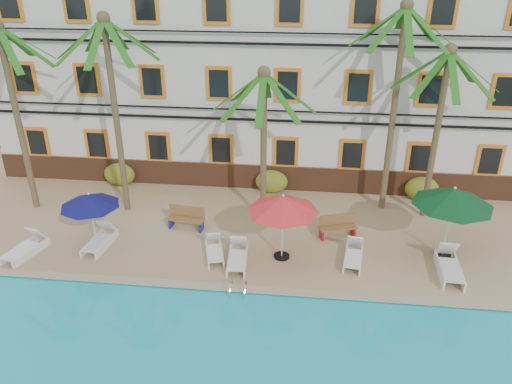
# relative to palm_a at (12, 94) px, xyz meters

# --- Properties ---
(ground) EXTENTS (100.00, 100.00, 0.00)m
(ground) POSITION_rel_palm_a_xyz_m (9.36, -4.02, -5.34)
(ground) COLOR #384C23
(ground) RESTS_ON ground
(pool_deck) EXTENTS (30.00, 12.00, 0.25)m
(pool_deck) POSITION_rel_palm_a_xyz_m (9.36, 0.98, -5.21)
(pool_deck) COLOR tan
(pool_deck) RESTS_ON ground
(pool_coping) EXTENTS (30.00, 0.35, 0.06)m
(pool_coping) POSITION_rel_palm_a_xyz_m (9.36, -4.92, -5.06)
(pool_coping) COLOR tan
(pool_coping) RESTS_ON pool_deck
(hotel_building) EXTENTS (25.40, 6.44, 10.22)m
(hotel_building) POSITION_rel_palm_a_xyz_m (9.36, 5.96, 0.04)
(hotel_building) COLOR silver
(hotel_building) RESTS_ON pool_deck
(palm_a) EXTENTS (4.01, 4.01, 7.96)m
(palm_a) POSITION_rel_palm_a_xyz_m (0.00, 0.00, 0.00)
(palm_a) COLOR brown
(palm_a) RESTS_ON pool_deck
(palm_b) EXTENTS (4.01, 4.01, 8.27)m
(palm_b) POSITION_rel_palm_a_xyz_m (4.11, 0.21, 0.18)
(palm_b) COLOR brown
(palm_b) RESTS_ON pool_deck
(palm_c) EXTENTS (4.01, 4.01, 6.42)m
(palm_c) POSITION_rel_palm_a_xyz_m (10.11, 0.12, -0.91)
(palm_c) COLOR brown
(palm_c) RESTS_ON pool_deck
(palm_d) EXTENTS (4.01, 4.01, 8.70)m
(palm_d) POSITION_rel_palm_a_xyz_m (15.24, 1.60, 0.42)
(palm_d) COLOR brown
(palm_d) RESTS_ON pool_deck
(palm_e) EXTENTS (4.01, 4.01, 7.21)m
(palm_e) POSITION_rel_palm_a_xyz_m (16.93, 1.09, -0.44)
(palm_e) COLOR brown
(palm_e) RESTS_ON pool_deck
(shrub_left) EXTENTS (1.50, 0.90, 1.10)m
(shrub_left) POSITION_rel_palm_a_xyz_m (2.92, 2.58, -4.54)
(shrub_left) COLOR #30601B
(shrub_left) RESTS_ON pool_deck
(shrub_mid) EXTENTS (1.50, 0.90, 1.10)m
(shrub_mid) POSITION_rel_palm_a_xyz_m (10.26, 2.58, -4.54)
(shrub_mid) COLOR #30601B
(shrub_mid) RESTS_ON pool_deck
(shrub_right) EXTENTS (1.50, 0.90, 1.10)m
(shrub_right) POSITION_rel_palm_a_xyz_m (17.08, 2.58, -4.54)
(shrub_right) COLOR #30601B
(shrub_right) RESTS_ON pool_deck
(umbrella_blue) EXTENTS (2.23, 2.23, 2.24)m
(umbrella_blue) POSITION_rel_palm_a_xyz_m (3.89, -2.73, -3.18)
(umbrella_blue) COLOR black
(umbrella_blue) RESTS_ON pool_deck
(umbrella_red) EXTENTS (2.61, 2.61, 2.61)m
(umbrella_red) POSITION_rel_palm_a_xyz_m (11.10, -2.84, -2.86)
(umbrella_red) COLOR black
(umbrella_red) RESTS_ON pool_deck
(umbrella_green) EXTENTS (2.87, 2.87, 2.86)m
(umbrella_green) POSITION_rel_palm_a_xyz_m (17.05, -2.07, -2.64)
(umbrella_green) COLOR black
(umbrella_green) RESTS_ON pool_deck
(lounger_a) EXTENTS (1.14, 1.96, 0.88)m
(lounger_a) POSITION_rel_palm_a_xyz_m (1.56, -3.68, -4.80)
(lounger_a) COLOR white
(lounger_a) RESTS_ON pool_deck
(lounger_b) EXTENTS (0.82, 1.90, 0.88)m
(lounger_b) POSITION_rel_palm_a_xyz_m (4.10, -2.84, -4.80)
(lounger_b) COLOR white
(lounger_b) RESTS_ON pool_deck
(lounger_c) EXTENTS (1.00, 1.75, 0.78)m
(lounger_c) POSITION_rel_palm_a_xyz_m (8.60, -3.03, -4.83)
(lounger_c) COLOR white
(lounger_c) RESTS_ON pool_deck
(lounger_d) EXTENTS (0.79, 1.91, 0.89)m
(lounger_d) POSITION_rel_palm_a_xyz_m (9.53, -3.41, -4.80)
(lounger_d) COLOR white
(lounger_d) RESTS_ON pool_deck
(lounger_e) EXTENTS (0.85, 1.82, 0.83)m
(lounger_e) POSITION_rel_palm_a_xyz_m (13.72, -2.83, -4.82)
(lounger_e) COLOR white
(lounger_e) RESTS_ON pool_deck
(lounger_f) EXTENTS (0.84, 2.10, 0.98)m
(lounger_f) POSITION_rel_palm_a_xyz_m (17.02, -3.20, -4.77)
(lounger_f) COLOR white
(lounger_f) RESTS_ON pool_deck
(bench_left) EXTENTS (1.55, 0.66, 0.93)m
(bench_left) POSITION_rel_palm_a_xyz_m (7.10, -1.10, -4.62)
(bench_left) COLOR olive
(bench_left) RESTS_ON pool_deck
(bench_right) EXTENTS (1.57, 0.90, 0.93)m
(bench_right) POSITION_rel_palm_a_xyz_m (13.17, -1.08, -4.62)
(bench_right) COLOR olive
(bench_right) RESTS_ON pool_deck
(pool_ladder) EXTENTS (0.54, 0.74, 0.74)m
(pool_ladder) POSITION_rel_palm_a_xyz_m (9.79, -5.02, -5.09)
(pool_ladder) COLOR silver
(pool_ladder) RESTS_ON ground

